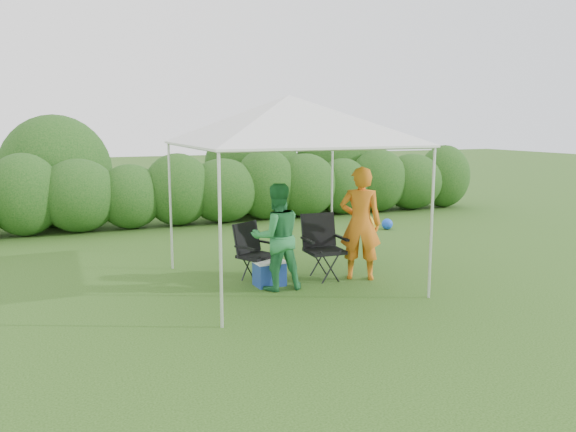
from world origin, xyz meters
name	(u,v)px	position (x,y,z in m)	size (l,w,h in m)	color
ground	(302,290)	(0.00, 0.00, 0.00)	(70.00, 70.00, 0.00)	#345C1D
hedge	(205,190)	(0.10, 6.00, 0.83)	(15.92, 1.53, 1.80)	#275119
canopy	(289,120)	(0.00, 0.50, 2.46)	(3.10, 3.10, 2.83)	silver
chair_right	(322,242)	(0.59, 0.54, 0.57)	(0.65, 0.59, 1.01)	black
chair_left	(253,248)	(-0.48, 0.79, 0.51)	(0.69, 0.68, 0.90)	black
man	(360,223)	(1.10, 0.24, 0.88)	(0.65, 0.42, 1.77)	orange
woman	(277,237)	(-0.31, 0.23, 0.78)	(0.76, 0.59, 1.57)	#297E42
cooler	(269,273)	(-0.34, 0.43, 0.19)	(0.48, 0.36, 0.38)	navy
bottle	(274,252)	(-0.28, 0.39, 0.52)	(0.07, 0.07, 0.27)	#592D0C
lawn_toy	(375,223)	(3.53, 3.76, 0.15)	(0.63, 0.53, 0.32)	gold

